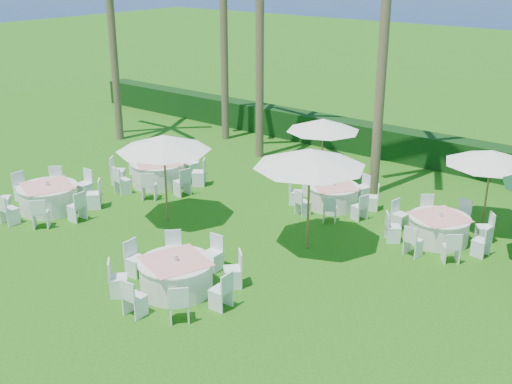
% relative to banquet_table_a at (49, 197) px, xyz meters
% --- Properties ---
extents(ground, '(120.00, 120.00, 0.00)m').
position_rel_banquet_table_a_xyz_m(ground, '(6.49, -0.20, -0.43)').
color(ground, '#1C5D10').
rests_on(ground, ground).
extents(hedge, '(34.00, 1.00, 1.20)m').
position_rel_banquet_table_a_xyz_m(hedge, '(6.49, 11.80, 0.17)').
color(hedge, black).
rests_on(hedge, ground).
extents(banquet_table_a, '(3.27, 3.27, 0.99)m').
position_rel_banquet_table_a_xyz_m(banquet_table_a, '(0.00, 0.00, 0.00)').
color(banquet_table_a, white).
rests_on(banquet_table_a, ground).
extents(banquet_table_b, '(3.20, 3.20, 0.97)m').
position_rel_banquet_table_a_xyz_m(banquet_table_b, '(6.90, -1.21, -0.01)').
color(banquet_table_b, white).
rests_on(banquet_table_b, ground).
extents(banquet_table_d, '(3.36, 3.36, 1.01)m').
position_rel_banquet_table_a_xyz_m(banquet_table_d, '(0.99, 3.84, 0.01)').
color(banquet_table_d, white).
rests_on(banquet_table_d, ground).
extents(banquet_table_e, '(2.83, 2.83, 0.88)m').
position_rel_banquet_table_a_xyz_m(banquet_table_e, '(6.99, 5.85, -0.05)').
color(banquet_table_e, white).
rests_on(banquet_table_e, ground).
extents(banquet_table_f, '(3.02, 3.02, 0.92)m').
position_rel_banquet_table_a_xyz_m(banquet_table_f, '(10.74, 5.44, -0.03)').
color(banquet_table_f, white).
rests_on(banquet_table_f, ground).
extents(umbrella_a, '(2.82, 2.82, 2.74)m').
position_rel_banquet_table_a_xyz_m(umbrella_a, '(3.64, 1.68, 2.07)').
color(umbrella_a, brown).
rests_on(umbrella_a, ground).
extents(umbrella_b, '(3.06, 3.06, 2.89)m').
position_rel_banquet_table_a_xyz_m(umbrella_b, '(8.06, 2.76, 2.20)').
color(umbrella_b, brown).
rests_on(umbrella_b, ground).
extents(umbrella_c, '(2.54, 2.54, 2.43)m').
position_rel_banquet_table_a_xyz_m(umbrella_c, '(5.62, 7.26, 1.79)').
color(umbrella_c, brown).
rests_on(umbrella_c, ground).
extents(umbrella_d, '(2.66, 2.66, 2.43)m').
position_rel_banquet_table_a_xyz_m(umbrella_d, '(11.42, 7.13, 1.79)').
color(umbrella_d, brown).
rests_on(umbrella_d, ground).
extents(palm_a, '(4.40, 3.96, 9.33)m').
position_rel_banquet_table_a_xyz_m(palm_a, '(-1.02, 9.82, 4.70)').
color(palm_a, brown).
rests_on(palm_a, ground).
extents(palm_b, '(4.24, 4.37, 8.85)m').
position_rel_banquet_table_a_xyz_m(palm_b, '(1.75, 8.70, 4.45)').
color(palm_b, brown).
rests_on(palm_b, ground).
extents(palm_c, '(4.40, 3.96, 10.61)m').
position_rel_banquet_table_a_xyz_m(palm_c, '(7.39, 7.82, 5.35)').
color(palm_c, brown).
rests_on(palm_c, ground).
extents(palm_f, '(4.38, 4.22, 7.37)m').
position_rel_banquet_table_a_xyz_m(palm_f, '(-4.65, 6.90, 3.68)').
color(palm_f, brown).
rests_on(palm_f, ground).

